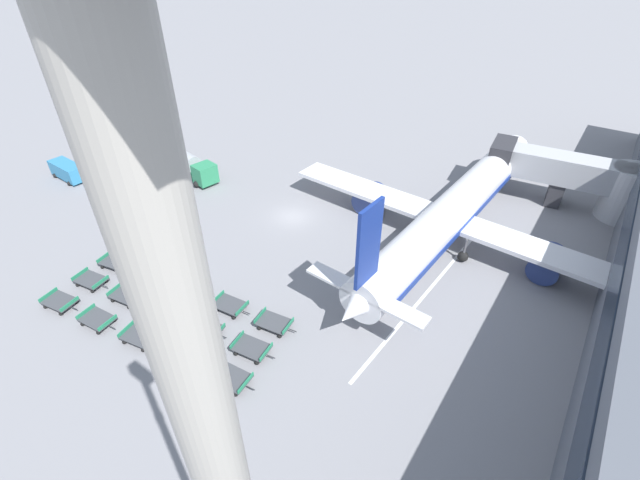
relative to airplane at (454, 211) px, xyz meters
The scene contains 21 objects.
ground_plane 17.36m from the airplane, 158.21° to the right, with size 500.00×500.00×0.00m, color gray.
jet_bridge 16.98m from the airplane, 56.17° to the left, with size 17.47×6.67×6.25m.
airplane is the anchor object (origin of this frame).
fuel_tanker_primary 33.96m from the airplane, 169.74° to the right, with size 9.38×4.32×3.22m.
service_van 47.97m from the airplane, 160.83° to the right, with size 5.64×2.68×2.12m.
baggage_dolly_row_near_col_a 37.31m from the airplane, 128.92° to the right, with size 3.53×2.23×0.92m.
baggage_dolly_row_near_col_b 34.10m from the airplane, 123.69° to the right, with size 3.51×2.09×0.92m.
baggage_dolly_row_near_col_c 31.11m from the airplane, 117.85° to the right, with size 3.54×2.28×0.92m.
baggage_dolly_row_near_col_d 28.69m from the airplane, 110.83° to the right, with size 3.53×2.24×0.92m.
baggage_dolly_row_near_col_e 26.87m from the airplane, 102.80° to the right, with size 3.50×2.09×0.92m.
baggage_dolly_row_mid_a_col_a 35.22m from the airplane, 132.61° to the right, with size 3.53×2.21×0.92m.
baggage_dolly_row_mid_a_col_b 31.89m from the airplane, 127.54° to the right, with size 3.53×2.22×0.92m.
baggage_dolly_row_mid_a_col_c 28.89m from the airplane, 121.39° to the right, with size 3.53×2.24×0.92m.
baggage_dolly_row_mid_a_col_d 26.44m from the airplane, 114.45° to the right, with size 3.53×2.21×0.92m.
baggage_dolly_row_mid_a_col_e 24.30m from the airplane, 105.69° to the right, with size 3.52×2.18×0.92m.
baggage_dolly_row_mid_b_col_a 33.59m from the airplane, 136.51° to the right, with size 3.54×2.30×0.92m.
baggage_dolly_row_mid_b_col_b 30.10m from the airplane, 131.72° to the right, with size 3.51×2.12×0.92m.
baggage_dolly_row_mid_b_col_c 26.74m from the airplane, 125.92° to the right, with size 3.53×2.20×0.92m.
baggage_dolly_row_mid_b_col_d 23.84m from the airplane, 118.12° to the right, with size 3.51×2.11×0.92m.
baggage_dolly_row_mid_b_col_e 21.57m from the airplane, 108.53° to the right, with size 3.52×2.19×0.92m.
stand_guidance_stripe 9.07m from the airplane, 78.24° to the right, with size 1.61×26.17×0.01m.
Camera 1 is at (25.90, -31.50, 26.12)m, focal length 24.00 mm.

